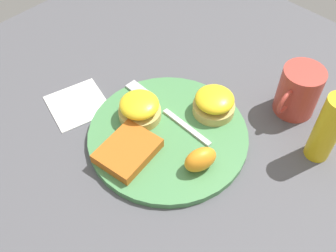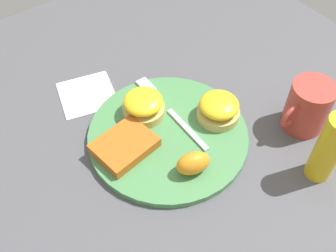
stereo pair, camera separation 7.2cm
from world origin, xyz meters
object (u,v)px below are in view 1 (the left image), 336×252
(hashbrown_patty, at_px, (128,151))
(orange_wedge, at_px, (200,160))
(sandwich_benedict_left, at_px, (214,103))
(sandwich_benedict_right, at_px, (140,108))
(fork, at_px, (162,108))
(condiment_bottle, at_px, (328,129))
(cup, at_px, (298,91))

(hashbrown_patty, xyz_separation_m, orange_wedge, (-0.07, 0.11, 0.01))
(sandwich_benedict_left, relative_size, sandwich_benedict_right, 1.00)
(sandwich_benedict_right, height_order, hashbrown_patty, sandwich_benedict_right)
(fork, relative_size, condiment_bottle, 1.56)
(cup, bearing_deg, sandwich_benedict_left, -39.31)
(fork, xyz_separation_m, condiment_bottle, (-0.13, 0.27, 0.05))
(orange_wedge, xyz_separation_m, cup, (-0.24, 0.04, 0.01))
(sandwich_benedict_left, distance_m, cup, 0.16)
(orange_wedge, height_order, fork, orange_wedge)
(hashbrown_patty, bearing_deg, sandwich_benedict_left, 167.06)
(sandwich_benedict_right, xyz_separation_m, fork, (-0.04, 0.02, -0.02))
(sandwich_benedict_right, relative_size, condiment_bottle, 0.57)
(orange_wedge, relative_size, cup, 0.53)
(cup, bearing_deg, fork, -43.09)
(orange_wedge, bearing_deg, cup, 171.56)
(hashbrown_patty, height_order, fork, hashbrown_patty)
(hashbrown_patty, height_order, condiment_bottle, condiment_bottle)
(sandwich_benedict_right, bearing_deg, condiment_bottle, 120.80)
(sandwich_benedict_right, distance_m, hashbrown_patty, 0.09)
(fork, bearing_deg, sandwich_benedict_right, -20.33)
(sandwich_benedict_left, bearing_deg, cup, 140.69)
(hashbrown_patty, distance_m, orange_wedge, 0.13)
(cup, bearing_deg, hashbrown_patty, -25.07)
(condiment_bottle, bearing_deg, sandwich_benedict_right, -59.20)
(sandwich_benedict_right, relative_size, fork, 0.37)
(fork, bearing_deg, orange_wedge, 70.54)
(sandwich_benedict_left, relative_size, cup, 0.73)
(hashbrown_patty, bearing_deg, fork, -164.17)
(fork, distance_m, cup, 0.27)
(sandwich_benedict_right, bearing_deg, orange_wedge, 87.29)
(orange_wedge, height_order, cup, cup)
(sandwich_benedict_right, distance_m, orange_wedge, 0.16)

